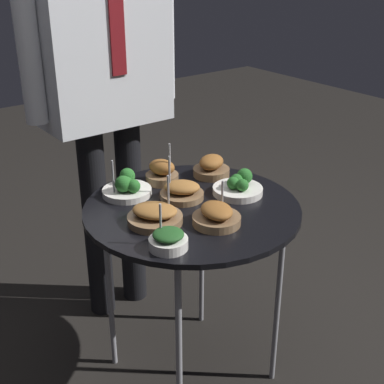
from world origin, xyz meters
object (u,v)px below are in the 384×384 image
object	(u,v)px
bowl_broccoli_front_left	(239,187)
waiter_figure	(103,60)
bowl_roast_far_rim	(211,167)
bowl_broccoli_back_right	(127,187)
bowl_roast_mid_right	(162,173)
serving_cart	(192,218)
bowl_roast_near_rim	(217,216)
bowl_roast_mid_left	(155,215)
bowl_roast_back_left	(182,191)
bowl_spinach_front_center	(168,240)

from	to	relation	value
bowl_broccoli_front_left	waiter_figure	size ratio (longest dim) A/B	0.10
bowl_roast_far_rim	bowl_broccoli_back_right	size ratio (longest dim) A/B	0.82
bowl_roast_mid_right	bowl_broccoli_back_right	distance (m)	0.16
serving_cart	bowl_broccoli_back_right	size ratio (longest dim) A/B	4.23
bowl_roast_mid_right	waiter_figure	xyz separation A→B (m)	(-0.03, 0.32, 0.35)
bowl_roast_near_rim	bowl_roast_mid_left	world-z (taller)	bowl_roast_mid_left
bowl_roast_back_left	bowl_broccoli_front_left	distance (m)	0.20
bowl_broccoli_front_left	bowl_spinach_front_center	distance (m)	0.43
bowl_spinach_front_center	waiter_figure	world-z (taller)	waiter_figure
serving_cart	waiter_figure	world-z (taller)	waiter_figure
waiter_figure	bowl_roast_back_left	bearing A→B (deg)	-89.10
bowl_roast_mid_left	bowl_broccoli_back_right	bearing A→B (deg)	81.06
bowl_roast_back_left	bowl_roast_far_rim	distance (m)	0.22
serving_cart	bowl_roast_back_left	distance (m)	0.10
bowl_roast_far_rim	bowl_roast_mid_left	distance (m)	0.41
serving_cart	bowl_roast_far_rim	distance (m)	0.28
bowl_roast_near_rim	bowl_broccoli_back_right	world-z (taller)	bowl_broccoli_back_right
serving_cart	bowl_roast_mid_left	bearing A→B (deg)	-172.10
bowl_spinach_front_center	bowl_roast_near_rim	bearing A→B (deg)	8.07
bowl_roast_back_left	bowl_roast_far_rim	world-z (taller)	bowl_roast_back_left
bowl_broccoli_front_left	bowl_roast_back_left	bearing A→B (deg)	153.71
bowl_spinach_front_center	bowl_roast_back_left	bearing A→B (deg)	46.95
bowl_broccoli_front_left	bowl_roast_far_rim	bearing A→B (deg)	81.72
bowl_broccoli_front_left	bowl_broccoli_back_right	distance (m)	0.38
bowl_roast_mid_right	bowl_roast_mid_left	bearing A→B (deg)	-128.59
bowl_roast_back_left	bowl_spinach_front_center	bearing A→B (deg)	-133.05
serving_cart	waiter_figure	distance (m)	0.69
serving_cart	bowl_roast_back_left	bearing A→B (deg)	83.02
serving_cart	waiter_figure	xyz separation A→B (m)	(0.00, 0.54, 0.43)
bowl_broccoli_back_right	bowl_spinach_front_center	size ratio (longest dim) A/B	1.31
bowl_roast_mid_right	bowl_broccoli_front_left	bearing A→B (deg)	-57.33
serving_cart	bowl_roast_mid_left	distance (m)	0.18
bowl_broccoli_front_left	bowl_roast_mid_right	size ratio (longest dim) A/B	1.13
bowl_roast_back_left	bowl_broccoli_front_left	world-z (taller)	bowl_roast_back_left
waiter_figure	bowl_roast_mid_left	bearing A→B (deg)	-105.84
bowl_roast_far_rim	bowl_roast_mid_right	bearing A→B (deg)	161.61
bowl_broccoli_back_right	bowl_roast_near_rim	bearing A→B (deg)	-72.64
bowl_roast_back_left	bowl_roast_mid_right	size ratio (longest dim) A/B	1.00
serving_cart	bowl_broccoli_front_left	size ratio (longest dim) A/B	4.15
serving_cart	bowl_roast_back_left	xyz separation A→B (m)	(0.01, 0.07, 0.07)
serving_cart	bowl_broccoli_front_left	bearing A→B (deg)	-6.23
bowl_roast_mid_left	waiter_figure	size ratio (longest dim) A/B	0.10
bowl_roast_back_left	bowl_roast_mid_left	world-z (taller)	bowl_roast_back_left
waiter_figure	bowl_broccoli_back_right	bearing A→B (deg)	-110.19
bowl_roast_far_rim	waiter_figure	distance (m)	0.56
bowl_roast_mid_right	bowl_broccoli_back_right	bearing A→B (deg)	-174.62
bowl_roast_back_left	bowl_roast_near_rim	distance (m)	0.21
bowl_roast_far_rim	bowl_broccoli_front_left	bearing A→B (deg)	-98.28
bowl_roast_far_rim	bowl_roast_mid_left	size ratio (longest dim) A/B	0.78
bowl_roast_near_rim	waiter_figure	world-z (taller)	waiter_figure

